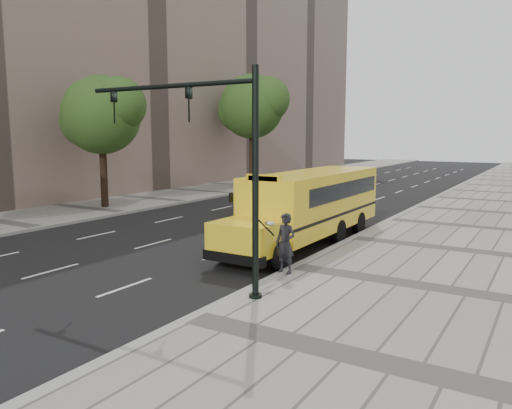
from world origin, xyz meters
The scene contains 12 objects.
ground centered at (0.00, 0.00, 0.00)m, with size 140.00×140.00×0.00m, color black.
sidewalk_museum centered at (12.00, 0.00, 0.07)m, with size 12.00×140.00×0.15m, color gray.
sidewalk_far centered at (-11.00, 0.00, 0.07)m, with size 6.00×140.00×0.15m, color gray.
curb_museum centered at (6.00, 0.00, 0.07)m, with size 0.30×140.00×0.15m, color gray.
curb_far centered at (-8.00, 0.00, 0.07)m, with size 0.30×140.00×0.15m, color gray.
tree_b centered at (-10.41, 0.89, 5.82)m, with size 5.34×4.74×8.15m.
tree_c centered at (-10.39, 18.21, 7.15)m, with size 6.47×5.75×9.99m.
school_bus centered at (4.50, -1.00, 1.76)m, with size 2.96×11.56×3.19m.
taxi_near centered at (2.00, 0.47, 0.73)m, with size 1.73×4.29×1.46m, color yellow.
taxi_far centered at (-1.53, 5.69, 0.81)m, with size 1.71×4.91×1.62m, color yellow.
pedestrian centered at (6.15, -6.53, 1.13)m, with size 0.72×0.47×1.96m, color black.
traffic_signal centered at (5.19, -9.12, 4.09)m, with size 6.18×0.36×6.40m.
Camera 1 is at (13.52, -20.44, 4.60)m, focal length 35.00 mm.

